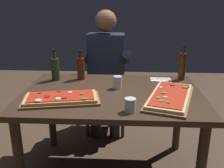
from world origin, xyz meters
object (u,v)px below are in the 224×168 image
pizza_rectangular_left (170,97)px  tumbler_far_side (118,83)px  oil_bottle_amber (182,66)px  seated_diner (106,68)px  tumbler_near_camera (130,105)px  pizza_rectangular_front (61,98)px  wine_bottle_dark (55,69)px  vinegar_bottle_green (81,68)px  dining_table (112,103)px  diner_chair (107,87)px

pizza_rectangular_left → tumbler_far_side: 0.45m
oil_bottle_amber → seated_diner: (-0.71, 0.37, -0.12)m
tumbler_near_camera → seated_diner: (-0.24, 1.09, -0.04)m
oil_bottle_amber → pizza_rectangular_front: bearing=-149.5°
wine_bottle_dark → pizza_rectangular_left: bearing=-23.5°
oil_bottle_amber → tumbler_far_side: bearing=-154.7°
pizza_rectangular_left → oil_bottle_amber: (0.18, 0.49, 0.11)m
oil_bottle_amber → vinegar_bottle_green: size_ratio=1.17×
dining_table → vinegar_bottle_green: bearing=131.9°
pizza_rectangular_front → tumbler_far_side: (0.39, 0.30, 0.02)m
dining_table → diner_chair: 0.88m
pizza_rectangular_front → seated_diner: size_ratio=0.44×
dining_table → oil_bottle_amber: (0.61, 0.36, 0.22)m
pizza_rectangular_left → diner_chair: size_ratio=0.77×
dining_table → pizza_rectangular_front: (-0.35, -0.20, 0.12)m
vinegar_bottle_green → diner_chair: (0.19, 0.53, -0.36)m
pizza_rectangular_left → diner_chair: 1.15m
dining_table → tumbler_far_side: size_ratio=13.87×
pizza_rectangular_left → wine_bottle_dark: 1.04m
pizza_rectangular_left → tumbler_far_side: size_ratio=6.62×
dining_table → pizza_rectangular_left: pizza_rectangular_left is taller
pizza_rectangular_front → tumbler_far_side: tumbler_far_side is taller
dining_table → wine_bottle_dark: 0.63m
seated_diner → tumbler_far_side: bearing=-77.2°
seated_diner → wine_bottle_dark: bearing=-132.9°
pizza_rectangular_left → oil_bottle_amber: size_ratio=2.16×
pizza_rectangular_front → seated_diner: seated_diner is taller
pizza_rectangular_front → seated_diner: (0.25, 0.94, -0.02)m
diner_chair → tumbler_near_camera: bearing=-78.7°
dining_table → seated_diner: bearing=98.0°
vinegar_bottle_green → seated_diner: seated_diner is taller
oil_bottle_amber → tumbler_near_camera: size_ratio=3.40×
oil_bottle_amber → seated_diner: 0.81m
tumbler_near_camera → vinegar_bottle_green: bearing=122.3°
vinegar_bottle_green → tumbler_near_camera: size_ratio=2.90×
oil_bottle_amber → diner_chair: size_ratio=0.36×
dining_table → oil_bottle_amber: size_ratio=4.52×
pizza_rectangular_left → seated_diner: 1.01m
tumbler_near_camera → seated_diner: seated_diner is taller
dining_table → oil_bottle_amber: 0.74m
tumbler_near_camera → seated_diner: size_ratio=0.07×
wine_bottle_dark → vinegar_bottle_green: wine_bottle_dark is taller
pizza_rectangular_front → vinegar_bottle_green: size_ratio=2.20×
oil_bottle_amber → tumbler_far_side: 0.63m
wine_bottle_dark → tumbler_near_camera: wine_bottle_dark is taller
wine_bottle_dark → dining_table: bearing=-29.3°
pizza_rectangular_front → vinegar_bottle_green: vinegar_bottle_green is taller
dining_table → tumbler_far_side: 0.17m
wine_bottle_dark → tumbler_far_side: bearing=-19.2°
tumbler_near_camera → seated_diner: 1.12m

